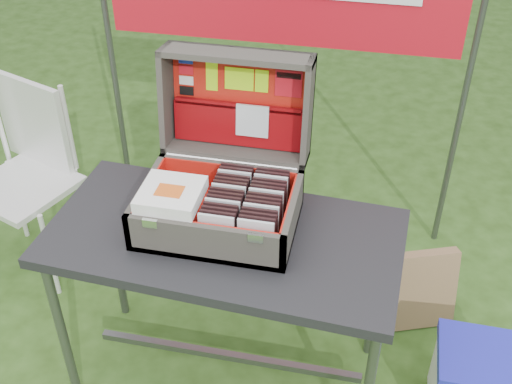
% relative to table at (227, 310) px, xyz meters
% --- Properties ---
extents(ground, '(80.00, 80.00, 0.00)m').
position_rel_table_xyz_m(ground, '(0.00, -0.01, -0.39)').
color(ground, '#274413').
rests_on(ground, ground).
extents(table, '(1.27, 0.69, 0.77)m').
position_rel_table_xyz_m(table, '(0.00, 0.00, 0.00)').
color(table, '#232326').
rests_on(table, ground).
extents(table_top, '(1.27, 0.69, 0.04)m').
position_rel_table_xyz_m(table_top, '(0.00, 0.00, 0.37)').
color(table_top, '#232326').
rests_on(table_top, ground).
extents(table_leg_fl, '(0.04, 0.04, 0.73)m').
position_rel_table_xyz_m(table_leg_fl, '(-0.56, -0.25, -0.02)').
color(table_leg_fl, '#59595B').
rests_on(table_leg_fl, ground).
extents(table_leg_bl, '(0.04, 0.04, 0.73)m').
position_rel_table_xyz_m(table_leg_bl, '(-0.56, 0.25, -0.02)').
color(table_leg_bl, '#59595B').
rests_on(table_leg_bl, ground).
extents(table_leg_br, '(0.04, 0.04, 0.73)m').
position_rel_table_xyz_m(table_leg_br, '(0.56, 0.25, -0.02)').
color(table_leg_br, '#59595B').
rests_on(table_leg_br, ground).
extents(table_brace, '(1.09, 0.03, 0.03)m').
position_rel_table_xyz_m(table_brace, '(0.00, -0.00, -0.27)').
color(table_brace, '#59595B').
rests_on(table_brace, ground).
extents(suitcase, '(0.54, 0.55, 0.52)m').
position_rel_table_xyz_m(suitcase, '(-0.03, 0.10, 0.65)').
color(suitcase, '#43413B').
rests_on(suitcase, table).
extents(suitcase_base_bottom, '(0.54, 0.39, 0.02)m').
position_rel_table_xyz_m(suitcase_base_bottom, '(-0.03, 0.04, 0.40)').
color(suitcase_base_bottom, '#43413B').
rests_on(suitcase_base_bottom, table_top).
extents(suitcase_base_wall_front, '(0.54, 0.02, 0.15)m').
position_rel_table_xyz_m(suitcase_base_wall_front, '(-0.03, -0.14, 0.46)').
color(suitcase_base_wall_front, '#43413B').
rests_on(suitcase_base_wall_front, table_top).
extents(suitcase_base_wall_back, '(0.54, 0.02, 0.15)m').
position_rel_table_xyz_m(suitcase_base_wall_back, '(-0.03, 0.22, 0.46)').
color(suitcase_base_wall_back, '#43413B').
rests_on(suitcase_base_wall_back, table_top).
extents(suitcase_base_wall_left, '(0.02, 0.39, 0.15)m').
position_rel_table_xyz_m(suitcase_base_wall_left, '(-0.29, 0.04, 0.46)').
color(suitcase_base_wall_left, '#43413B').
rests_on(suitcase_base_wall_left, table_top).
extents(suitcase_base_wall_right, '(0.02, 0.39, 0.15)m').
position_rel_table_xyz_m(suitcase_base_wall_right, '(0.23, 0.04, 0.46)').
color(suitcase_base_wall_right, '#43413B').
rests_on(suitcase_base_wall_right, table_top).
extents(suitcase_liner_floor, '(0.50, 0.35, 0.01)m').
position_rel_table_xyz_m(suitcase_liner_floor, '(-0.03, 0.04, 0.41)').
color(suitcase_liner_floor, red).
rests_on(suitcase_liner_floor, suitcase_base_bottom).
extents(suitcase_latch_left, '(0.05, 0.01, 0.03)m').
position_rel_table_xyz_m(suitcase_latch_left, '(-0.20, -0.16, 0.52)').
color(suitcase_latch_left, silver).
rests_on(suitcase_latch_left, suitcase_base_wall_front).
extents(suitcase_latch_right, '(0.05, 0.01, 0.03)m').
position_rel_table_xyz_m(suitcase_latch_right, '(0.15, -0.16, 0.52)').
color(suitcase_latch_right, silver).
rests_on(suitcase_latch_right, suitcase_base_wall_front).
extents(suitcase_hinge, '(0.49, 0.02, 0.02)m').
position_rel_table_xyz_m(suitcase_hinge, '(-0.03, 0.23, 0.53)').
color(suitcase_hinge, silver).
rests_on(suitcase_hinge, suitcase_base_wall_back).
extents(suitcase_lid_back, '(0.54, 0.07, 0.39)m').
position_rel_table_xyz_m(suitcase_lid_back, '(-0.03, 0.39, 0.71)').
color(suitcase_lid_back, '#43413B').
rests_on(suitcase_lid_back, suitcase_base_wall_back).
extents(suitcase_lid_rim_far, '(0.54, 0.15, 0.04)m').
position_rel_table_xyz_m(suitcase_lid_rim_far, '(-0.03, 0.35, 0.90)').
color(suitcase_lid_rim_far, '#43413B').
rests_on(suitcase_lid_rim_far, suitcase_lid_back).
extents(suitcase_lid_rim_near, '(0.54, 0.15, 0.04)m').
position_rel_table_xyz_m(suitcase_lid_rim_near, '(-0.03, 0.31, 0.53)').
color(suitcase_lid_rim_near, '#43413B').
rests_on(suitcase_lid_rim_near, suitcase_lid_back).
extents(suitcase_lid_rim_left, '(0.02, 0.19, 0.40)m').
position_rel_table_xyz_m(suitcase_lid_rim_left, '(-0.29, 0.33, 0.72)').
color(suitcase_lid_rim_left, '#43413B').
rests_on(suitcase_lid_rim_left, suitcase_lid_back).
extents(suitcase_lid_rim_right, '(0.02, 0.19, 0.40)m').
position_rel_table_xyz_m(suitcase_lid_rim_right, '(0.23, 0.33, 0.72)').
color(suitcase_lid_rim_right, '#43413B').
rests_on(suitcase_lid_rim_right, suitcase_lid_back).
extents(suitcase_lid_liner, '(0.50, 0.05, 0.34)m').
position_rel_table_xyz_m(suitcase_lid_liner, '(-0.03, 0.38, 0.71)').
color(suitcase_lid_liner, red).
rests_on(suitcase_lid_liner, suitcase_lid_back).
extents(suitcase_liner_wall_front, '(0.50, 0.01, 0.12)m').
position_rel_table_xyz_m(suitcase_liner_wall_front, '(-0.03, -0.13, 0.47)').
color(suitcase_liner_wall_front, red).
rests_on(suitcase_liner_wall_front, suitcase_base_bottom).
extents(suitcase_liner_wall_back, '(0.50, 0.01, 0.12)m').
position_rel_table_xyz_m(suitcase_liner_wall_back, '(-0.03, 0.21, 0.47)').
color(suitcase_liner_wall_back, red).
rests_on(suitcase_liner_wall_back, suitcase_base_bottom).
extents(suitcase_liner_wall_left, '(0.01, 0.35, 0.12)m').
position_rel_table_xyz_m(suitcase_liner_wall_left, '(-0.27, 0.04, 0.47)').
color(suitcase_liner_wall_left, red).
rests_on(suitcase_liner_wall_left, suitcase_base_bottom).
extents(suitcase_liner_wall_right, '(0.01, 0.35, 0.12)m').
position_rel_table_xyz_m(suitcase_liner_wall_right, '(0.22, 0.04, 0.47)').
color(suitcase_liner_wall_right, red).
rests_on(suitcase_liner_wall_right, suitcase_base_bottom).
extents(suitcase_lid_pocket, '(0.48, 0.05, 0.16)m').
position_rel_table_xyz_m(suitcase_lid_pocket, '(-0.03, 0.35, 0.62)').
color(suitcase_lid_pocket, maroon).
rests_on(suitcase_lid_pocket, suitcase_lid_liner).
extents(suitcase_pocket_edge, '(0.47, 0.02, 0.02)m').
position_rel_table_xyz_m(suitcase_pocket_edge, '(-0.03, 0.35, 0.70)').
color(suitcase_pocket_edge, maroon).
rests_on(suitcase_pocket_edge, suitcase_lid_pocket).
extents(suitcase_pocket_cd, '(0.12, 0.02, 0.12)m').
position_rel_table_xyz_m(suitcase_pocket_cd, '(0.03, 0.33, 0.65)').
color(suitcase_pocket_cd, silver).
rests_on(suitcase_pocket_cd, suitcase_lid_pocket).
extents(lid_sticker_cc_a, '(0.05, 0.01, 0.03)m').
position_rel_table_xyz_m(lid_sticker_cc_a, '(-0.23, 0.39, 0.85)').
color(lid_sticker_cc_a, '#1933B2').
rests_on(lid_sticker_cc_a, suitcase_lid_liner).
extents(lid_sticker_cc_b, '(0.05, 0.01, 0.03)m').
position_rel_table_xyz_m(lid_sticker_cc_b, '(-0.23, 0.38, 0.81)').
color(lid_sticker_cc_b, red).
rests_on(lid_sticker_cc_b, suitcase_lid_liner).
extents(lid_sticker_cc_c, '(0.05, 0.01, 0.03)m').
position_rel_table_xyz_m(lid_sticker_cc_c, '(-0.23, 0.38, 0.77)').
color(lid_sticker_cc_c, white).
rests_on(lid_sticker_cc_c, suitcase_lid_liner).
extents(lid_sticker_cc_d, '(0.05, 0.01, 0.03)m').
position_rel_table_xyz_m(lid_sticker_cc_d, '(-0.23, 0.37, 0.73)').
color(lid_sticker_cc_d, black).
rests_on(lid_sticker_cc_d, suitcase_lid_liner).
extents(lid_card_neon_tall, '(0.04, 0.02, 0.11)m').
position_rel_table_xyz_m(lid_card_neon_tall, '(-0.13, 0.38, 0.79)').
color(lid_card_neon_tall, '#ADEE11').
rests_on(lid_card_neon_tall, suitcase_lid_liner).
extents(lid_card_neon_main, '(0.11, 0.01, 0.08)m').
position_rel_table_xyz_m(lid_card_neon_main, '(-0.03, 0.38, 0.79)').
color(lid_card_neon_main, '#ADEE11').
rests_on(lid_card_neon_main, suitcase_lid_liner).
extents(lid_card_neon_small, '(0.05, 0.01, 0.08)m').
position_rel_table_xyz_m(lid_card_neon_small, '(0.06, 0.38, 0.79)').
color(lid_card_neon_small, '#ADEE11').
rests_on(lid_card_neon_small, suitcase_lid_liner).
extents(lid_sticker_band, '(0.10, 0.01, 0.10)m').
position_rel_table_xyz_m(lid_sticker_band, '(0.15, 0.38, 0.79)').
color(lid_sticker_band, red).
rests_on(lid_sticker_band, suitcase_lid_liner).
extents(lid_sticker_band_bar, '(0.09, 0.01, 0.02)m').
position_rel_table_xyz_m(lid_sticker_band_bar, '(0.15, 0.38, 0.82)').
color(lid_sticker_band_bar, black).
rests_on(lid_sticker_band_bar, suitcase_lid_liner).
extents(cd_left_0, '(0.12, 0.01, 0.14)m').
position_rel_table_xyz_m(cd_left_0, '(0.01, -0.11, 0.48)').
color(cd_left_0, silver).
rests_on(cd_left_0, suitcase_liner_floor).
extents(cd_left_1, '(0.12, 0.01, 0.14)m').
position_rel_table_xyz_m(cd_left_1, '(0.01, -0.09, 0.48)').
color(cd_left_1, black).
rests_on(cd_left_1, suitcase_liner_floor).
extents(cd_left_2, '(0.12, 0.01, 0.14)m').
position_rel_table_xyz_m(cd_left_2, '(0.01, -0.07, 0.48)').
color(cd_left_2, black).
rests_on(cd_left_2, suitcase_liner_floor).
extents(cd_left_3, '(0.12, 0.01, 0.14)m').
position_rel_table_xyz_m(cd_left_3, '(0.01, -0.05, 0.48)').
color(cd_left_3, black).
rests_on(cd_left_3, suitcase_liner_floor).
extents(cd_left_4, '(0.12, 0.01, 0.14)m').
position_rel_table_xyz_m(cd_left_4, '(0.01, -0.02, 0.48)').
color(cd_left_4, silver).
rests_on(cd_left_4, suitcase_liner_floor).
extents(cd_left_5, '(0.12, 0.01, 0.14)m').
position_rel_table_xyz_m(cd_left_5, '(0.01, -0.00, 0.48)').
color(cd_left_5, black).
rests_on(cd_left_5, suitcase_liner_floor).
extents(cd_left_6, '(0.12, 0.01, 0.14)m').
position_rel_table_xyz_m(cd_left_6, '(0.01, 0.02, 0.48)').
color(cd_left_6, black).
rests_on(cd_left_6, suitcase_liner_floor).
extents(cd_left_7, '(0.12, 0.01, 0.14)m').
position_rel_table_xyz_m(cd_left_7, '(0.01, 0.04, 0.48)').
color(cd_left_7, black).
rests_on(cd_left_7, suitcase_liner_floor).
extents(cd_left_8, '(0.12, 0.01, 0.14)m').
position_rel_table_xyz_m(cd_left_8, '(0.01, 0.06, 0.48)').
color(cd_left_8, silver).
rests_on(cd_left_8, suitcase_liner_floor).
extents(cd_left_9, '(0.12, 0.01, 0.14)m').
position_rel_table_xyz_m(cd_left_9, '(0.01, 0.08, 0.48)').
color(cd_left_9, black).
rests_on(cd_left_9, suitcase_liner_floor).
extents(cd_left_10, '(0.12, 0.01, 0.14)m').
position_rel_table_xyz_m(cd_left_10, '(0.01, 0.10, 0.48)').
color(cd_left_10, black).
rests_on(cd_left_10, suitcase_liner_floor).
extents(cd_left_11, '(0.12, 0.01, 0.14)m').
position_rel_table_xyz_m(cd_left_11, '(0.01, 0.13, 0.48)').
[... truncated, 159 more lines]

